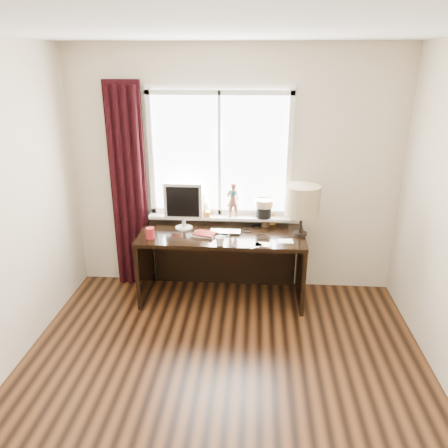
# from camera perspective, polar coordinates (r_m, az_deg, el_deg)

# --- Properties ---
(floor) EXTENTS (3.50, 4.00, 0.00)m
(floor) POSITION_cam_1_polar(r_m,az_deg,el_deg) (3.51, -0.77, -23.08)
(floor) COLOR #552E16
(floor) RESTS_ON ground
(ceiling) EXTENTS (3.50, 4.00, 0.00)m
(ceiling) POSITION_cam_1_polar(r_m,az_deg,el_deg) (2.54, -1.07, 24.51)
(ceiling) COLOR white
(ceiling) RESTS_ON wall_back
(wall_back) EXTENTS (3.50, 0.00, 2.60)m
(wall_back) POSITION_cam_1_polar(r_m,az_deg,el_deg) (4.67, 1.31, 6.68)
(wall_back) COLOR beige
(wall_back) RESTS_ON ground
(laptop) EXTENTS (0.32, 0.21, 0.02)m
(laptop) POSITION_cam_1_polar(r_m,az_deg,el_deg) (4.51, 0.21, -1.01)
(laptop) COLOR silver
(laptop) RESTS_ON desk
(mug) EXTENTS (0.12, 0.12, 0.09)m
(mug) POSITION_cam_1_polar(r_m,az_deg,el_deg) (4.20, -0.54, -2.18)
(mug) COLOR white
(mug) RESTS_ON desk
(red_cup) EXTENTS (0.08, 0.08, 0.11)m
(red_cup) POSITION_cam_1_polar(r_m,az_deg,el_deg) (4.42, -9.61, -1.17)
(red_cup) COLOR maroon
(red_cup) RESTS_ON desk
(window) EXTENTS (1.52, 0.22, 1.40)m
(window) POSITION_cam_1_polar(r_m,az_deg,el_deg) (4.63, -0.37, 6.70)
(window) COLOR white
(window) RESTS_ON ground
(curtain) EXTENTS (0.38, 0.09, 2.25)m
(curtain) POSITION_cam_1_polar(r_m,az_deg,el_deg) (4.82, -12.37, 4.37)
(curtain) COLOR black
(curtain) RESTS_ON floor
(desk) EXTENTS (1.70, 0.70, 0.75)m
(desk) POSITION_cam_1_polar(r_m,az_deg,el_deg) (4.68, -0.18, -3.58)
(desk) COLOR black
(desk) RESTS_ON floor
(monitor) EXTENTS (0.40, 0.18, 0.49)m
(monitor) POSITION_cam_1_polar(r_m,az_deg,el_deg) (4.56, -5.36, 2.69)
(monitor) COLOR beige
(monitor) RESTS_ON desk
(notebook_stack) EXTENTS (0.26, 0.21, 0.03)m
(notebook_stack) POSITION_cam_1_polar(r_m,az_deg,el_deg) (4.45, -2.60, -1.32)
(notebook_stack) COLOR beige
(notebook_stack) RESTS_ON desk
(brush_holder) EXTENTS (0.09, 0.09, 0.25)m
(brush_holder) POSITION_cam_1_polar(r_m,az_deg,el_deg) (4.69, 5.45, 0.42)
(brush_holder) COLOR black
(brush_holder) RESTS_ON desk
(icon_frame) EXTENTS (0.10, 0.04, 0.13)m
(icon_frame) POSITION_cam_1_polar(r_m,az_deg,el_deg) (4.74, 6.11, 0.65)
(icon_frame) COLOR gold
(icon_frame) RESTS_ON desk
(table_lamp) EXTENTS (0.35, 0.35, 0.52)m
(table_lamp) POSITION_cam_1_polar(r_m,az_deg,el_deg) (4.41, 10.18, 2.96)
(table_lamp) COLOR black
(table_lamp) RESTS_ON desk
(loose_papers) EXTENTS (0.48, 0.28, 0.00)m
(loose_papers) POSITION_cam_1_polar(r_m,az_deg,el_deg) (4.27, 5.72, -2.56)
(loose_papers) COLOR white
(loose_papers) RESTS_ON desk
(desk_cables) EXTENTS (0.31, 0.44, 0.01)m
(desk_cables) POSITION_cam_1_polar(r_m,az_deg,el_deg) (4.54, 4.19, -1.04)
(desk_cables) COLOR black
(desk_cables) RESTS_ON desk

